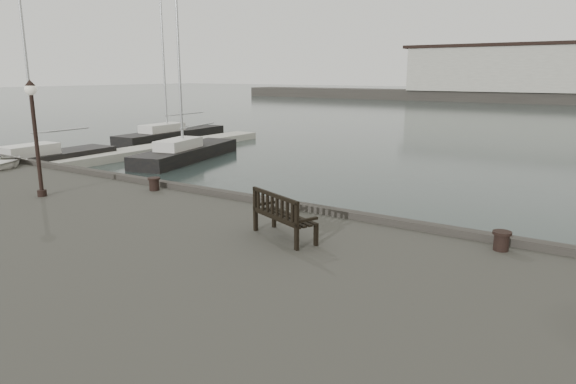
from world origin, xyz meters
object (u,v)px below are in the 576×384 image
at_px(lamp_post, 34,123).
at_px(yacht_a, 45,163).
at_px(dinghy, 5,161).
at_px(yacht_c, 187,156).
at_px(bench, 283,224).
at_px(bollard_right, 501,241).
at_px(bollard_left, 154,184).
at_px(yacht_b, 172,137).

xyz_separation_m(lamp_post, yacht_a, (-12.82, 7.84, -3.58)).
relative_size(dinghy, yacht_c, 0.18).
relative_size(bench, bollard_right, 4.56).
bearing_deg(yacht_c, bollard_left, -62.52).
bearing_deg(yacht_a, bench, -20.95).
xyz_separation_m(bollard_left, dinghy, (-8.28, -0.39, 0.03)).
distance_m(bollard_left, yacht_b, 25.58).
bearing_deg(dinghy, yacht_b, 69.30).
xyz_separation_m(bench, yacht_c, (-16.42, 13.64, -1.65)).
height_order(dinghy, yacht_b, yacht_b).
bearing_deg(bench, yacht_c, 162.36).
distance_m(bollard_left, yacht_c, 15.67).
relative_size(bench, yacht_c, 0.15).
bearing_deg(yacht_a, yacht_b, 100.36).
xyz_separation_m(bollard_left, bollard_right, (10.62, 0.07, 0.00)).
height_order(bollard_right, lamp_post, lamp_post).
height_order(dinghy, yacht_c, yacht_c).
bearing_deg(bollard_left, yacht_a, 160.45).
relative_size(lamp_post, yacht_b, 0.25).
height_order(lamp_post, yacht_a, yacht_a).
bearing_deg(bollard_left, yacht_b, 134.75).
distance_m(bollard_left, dinghy, 8.29).
bearing_deg(dinghy, bollard_left, -45.61).
bearing_deg(bench, lamp_post, -153.39).
distance_m(dinghy, yacht_a, 9.04).
xyz_separation_m(bollard_left, yacht_b, (-17.98, 18.13, -1.52)).
height_order(bollard_right, yacht_b, yacht_b).
bearing_deg(bollard_right, yacht_c, 150.48).
bearing_deg(lamp_post, yacht_c, 118.87).
distance_m(bench, bollard_left, 6.52).
bearing_deg(yacht_a, bollard_left, -21.95).
height_order(yacht_a, yacht_b, yacht_b).
height_order(bench, bollard_left, bench).
distance_m(bench, yacht_c, 21.41).
bearing_deg(bollard_right, bench, -156.71).
distance_m(bench, bollard_right, 4.74).
distance_m(bollard_right, dinghy, 18.90).
relative_size(yacht_a, yacht_b, 0.85).
bearing_deg(bollard_left, bench, -16.08).
bearing_deg(bench, bollard_right, 45.36).
relative_size(bollard_right, lamp_post, 0.12).
xyz_separation_m(bollard_right, yacht_b, (-28.59, 18.06, -1.52)).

